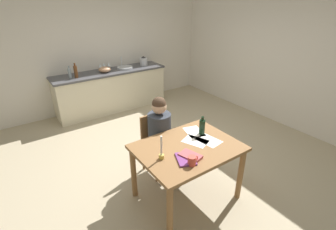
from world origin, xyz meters
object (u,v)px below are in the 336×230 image
(person_seated, at_px, (162,134))
(book_cookery, at_px, (190,156))
(wine_glass_near_sink, at_px, (109,64))
(wine_glass_by_kettle, at_px, (104,65))
(coffee_mug, at_px, (192,161))
(bottle_oil, at_px, (70,73))
(wine_glass_back_left, at_px, (100,66))
(sink_unit, at_px, (125,67))
(book_magazine, at_px, (186,159))
(stovetop_kettle, at_px, (143,61))
(wine_bottle_on_table, at_px, (202,127))
(mixing_bowl, at_px, (105,69))
(dining_table, at_px, (188,154))
(candlestick, at_px, (161,152))
(bottle_vinegar, at_px, (76,72))
(chair_at_table, at_px, (157,141))

(person_seated, xyz_separation_m, book_cookery, (-0.12, -0.74, 0.11))
(wine_glass_near_sink, xyz_separation_m, wine_glass_by_kettle, (-0.11, 0.00, 0.00))
(person_seated, bearing_deg, coffee_mug, -102.51)
(bottle_oil, bearing_deg, wine_glass_back_left, 16.17)
(sink_unit, xyz_separation_m, wine_glass_back_left, (-0.51, 0.15, 0.09))
(book_magazine, relative_size, wine_glass_near_sink, 1.63)
(coffee_mug, relative_size, stovetop_kettle, 0.58)
(coffee_mug, relative_size, wine_bottle_on_table, 0.52)
(person_seated, distance_m, sink_unit, 2.75)
(book_cookery, distance_m, mixing_bowl, 3.36)
(dining_table, xyz_separation_m, bottle_oil, (-0.49, 3.13, 0.35))
(wine_bottle_on_table, bearing_deg, dining_table, -158.91)
(bottle_oil, height_order, wine_glass_back_left, bottle_oil)
(bottle_oil, bearing_deg, dining_table, -81.14)
(dining_table, height_order, book_cookery, book_cookery)
(coffee_mug, bearing_deg, wine_glass_back_left, 83.62)
(candlestick, bearing_deg, person_seated, 55.65)
(stovetop_kettle, height_order, wine_glass_near_sink, stovetop_kettle)
(candlestick, xyz_separation_m, stovetop_kettle, (1.61, 3.21, 0.15))
(coffee_mug, bearing_deg, wine_glass_near_sink, 80.58)
(sink_unit, bearing_deg, coffee_mug, -104.79)
(book_cookery, bearing_deg, wine_bottle_on_table, 19.71)
(wine_glass_by_kettle, height_order, wine_glass_back_left, same)
(wine_glass_by_kettle, bearing_deg, wine_glass_near_sink, 0.00)
(person_seated, bearing_deg, wine_glass_back_left, 85.53)
(book_cookery, bearing_deg, wine_glass_by_kettle, 67.86)
(dining_table, relative_size, bottle_oil, 4.85)
(book_magazine, relative_size, wine_bottle_on_table, 1.02)
(sink_unit, bearing_deg, bottle_oil, -177.21)
(coffee_mug, distance_m, candlestick, 0.34)
(wine_glass_by_kettle, bearing_deg, book_magazine, -97.94)
(person_seated, bearing_deg, wine_glass_near_sink, 81.53)
(wine_bottle_on_table, xyz_separation_m, wine_glass_by_kettle, (-0.02, 3.21, 0.14))
(dining_table, relative_size, wine_glass_near_sink, 7.81)
(mixing_bowl, bearing_deg, bottle_vinegar, -174.21)
(bottle_oil, relative_size, stovetop_kettle, 1.13)
(dining_table, height_order, mixing_bowl, mixing_bowl)
(wine_glass_back_left, bearing_deg, stovetop_kettle, -8.50)
(bottle_vinegar, xyz_separation_m, stovetop_kettle, (1.60, 0.09, -0.03))
(chair_at_table, height_order, stovetop_kettle, stovetop_kettle)
(book_cookery, bearing_deg, coffee_mug, -137.46)
(sink_unit, distance_m, bottle_oil, 1.23)
(book_magazine, relative_size, bottle_vinegar, 0.85)
(sink_unit, xyz_separation_m, wine_glass_by_kettle, (-0.43, 0.15, 0.09))
(wine_glass_near_sink, bearing_deg, sink_unit, -24.64)
(wine_bottle_on_table, height_order, bottle_vinegar, bottle_vinegar)
(candlestick, xyz_separation_m, wine_bottle_on_table, (0.72, 0.15, 0.02))
(person_seated, xyz_separation_m, wine_glass_by_kettle, (0.30, 2.78, 0.33))
(person_seated, height_order, stovetop_kettle, person_seated)
(dining_table, bearing_deg, candlestick, -176.47)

